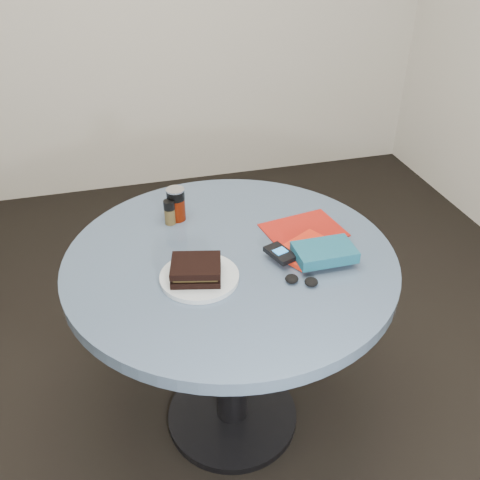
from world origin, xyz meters
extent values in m
plane|color=black|center=(0.00, 0.00, 0.00)|extent=(4.00, 4.00, 0.00)
cylinder|color=black|center=(0.00, 0.00, 0.01)|extent=(0.48, 0.48, 0.03)
cylinder|color=black|center=(0.00, 0.00, 0.37)|extent=(0.11, 0.11, 0.68)
cylinder|color=#3E5067|center=(0.00, 0.00, 0.73)|extent=(1.00, 1.00, 0.04)
cylinder|color=silver|center=(-0.11, -0.09, 0.76)|extent=(0.29, 0.29, 0.01)
cube|color=black|center=(-0.12, -0.10, 0.77)|extent=(0.16, 0.14, 0.02)
cube|color=#322813|center=(-0.12, -0.10, 0.79)|extent=(0.14, 0.13, 0.01)
cube|color=black|center=(-0.12, -0.10, 0.80)|extent=(0.16, 0.14, 0.02)
cylinder|color=#601604|center=(-0.12, 0.25, 0.79)|extent=(0.06, 0.06, 0.08)
cylinder|color=black|center=(-0.12, 0.25, 0.84)|extent=(0.06, 0.06, 0.03)
cylinder|color=silver|center=(-0.12, 0.25, 0.86)|extent=(0.06, 0.06, 0.01)
cylinder|color=#4A3E20|center=(-0.15, 0.23, 0.78)|extent=(0.05, 0.05, 0.05)
cylinder|color=black|center=(-0.15, 0.23, 0.82)|extent=(0.05, 0.05, 0.03)
cube|color=#A0160E|center=(0.26, 0.07, 0.75)|extent=(0.27, 0.22, 0.00)
cube|color=red|center=(0.22, -0.05, 0.76)|extent=(0.21, 0.19, 0.01)
cube|color=navy|center=(0.26, -0.11, 0.79)|extent=(0.17, 0.11, 0.03)
cube|color=black|center=(0.13, -0.07, 0.78)|extent=(0.08, 0.11, 0.02)
cube|color=#2677C2|center=(0.13, -0.07, 0.79)|extent=(0.05, 0.04, 0.00)
ellipsoid|color=black|center=(0.13, -0.17, 0.76)|extent=(0.05, 0.05, 0.02)
ellipsoid|color=black|center=(0.18, -0.20, 0.76)|extent=(0.05, 0.05, 0.02)
camera|label=1|loc=(-0.31, -1.28, 1.68)|focal=40.00mm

